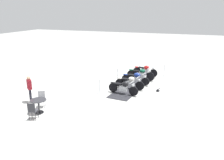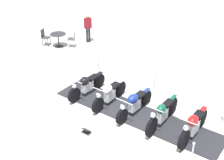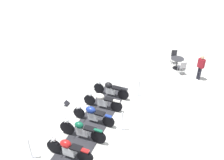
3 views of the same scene
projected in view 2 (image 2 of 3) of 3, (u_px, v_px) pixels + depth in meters
name	position (u px, v px, depth m)	size (l,w,h in m)	color
ground_plane	(134.00, 114.00, 11.97)	(80.00, 80.00, 0.00)	silver
display_platform	(134.00, 113.00, 11.97)	(6.92, 1.43, 0.03)	#28282D
motorcycle_black	(86.00, 85.00, 12.93)	(2.16, 0.68, 0.93)	black
motorcycle_cream	(109.00, 94.00, 12.31)	(2.18, 0.70, 0.93)	black
motorcycle_navy	(134.00, 103.00, 11.70)	(2.23, 0.74, 0.90)	black
motorcycle_forest	(162.00, 114.00, 11.09)	(2.29, 0.66, 1.04)	black
motorcycle_maroon	(193.00, 126.00, 10.49)	(2.15, 0.62, 1.01)	black
stanchion_left_front	(98.00, 71.00, 14.39)	(0.33, 0.33, 1.01)	silver
stanchion_left_mid	(154.00, 89.00, 12.85)	(0.31, 0.31, 1.10)	silver
info_placard	(86.00, 131.00, 10.94)	(0.25, 0.36, 0.20)	#333338
cafe_table	(58.00, 37.00, 17.47)	(0.88, 0.88, 0.77)	#2D2D33
cafe_chair_near_table	(73.00, 38.00, 17.43)	(0.53, 0.53, 0.95)	#B7B7BC
cafe_chair_across_table	(45.00, 36.00, 17.66)	(0.50, 0.50, 0.95)	#2D2D33
bystander_person	(88.00, 26.00, 17.86)	(0.45, 0.42, 1.67)	#23232D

